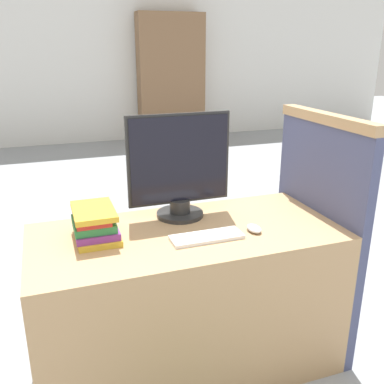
{
  "coord_description": "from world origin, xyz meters",
  "views": [
    {
      "loc": [
        -0.57,
        -1.37,
        1.53
      ],
      "look_at": [
        0.01,
        0.3,
        0.93
      ],
      "focal_mm": 40.0,
      "sensor_mm": 36.0,
      "label": 1
    }
  ],
  "objects_px": {
    "monitor": "(179,169)",
    "keyboard": "(207,237)",
    "book_stack": "(95,224)",
    "mouse": "(254,228)"
  },
  "relations": [
    {
      "from": "keyboard",
      "to": "mouse",
      "type": "height_order",
      "value": "mouse"
    },
    {
      "from": "monitor",
      "to": "keyboard",
      "type": "bearing_deg",
      "value": -84.38
    },
    {
      "from": "monitor",
      "to": "book_stack",
      "type": "relative_size",
      "value": 1.93
    },
    {
      "from": "keyboard",
      "to": "mouse",
      "type": "xyz_separation_m",
      "value": [
        0.23,
        0.0,
        0.01
      ]
    },
    {
      "from": "monitor",
      "to": "book_stack",
      "type": "bearing_deg",
      "value": -162.79
    },
    {
      "from": "monitor",
      "to": "mouse",
      "type": "height_order",
      "value": "monitor"
    },
    {
      "from": "mouse",
      "to": "keyboard",
      "type": "bearing_deg",
      "value": -179.51
    },
    {
      "from": "keyboard",
      "to": "book_stack",
      "type": "xyz_separation_m",
      "value": [
        -0.46,
        0.16,
        0.06
      ]
    },
    {
      "from": "keyboard",
      "to": "book_stack",
      "type": "distance_m",
      "value": 0.49
    },
    {
      "from": "mouse",
      "to": "book_stack",
      "type": "xyz_separation_m",
      "value": [
        -0.69,
        0.16,
        0.06
      ]
    }
  ]
}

